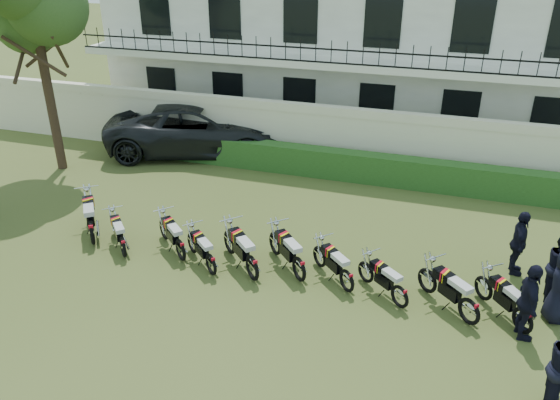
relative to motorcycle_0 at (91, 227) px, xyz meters
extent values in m
plane|color=#425020|center=(4.65, -0.67, -0.54)|extent=(100.00, 100.00, 0.00)
cube|color=beige|center=(4.65, 7.33, 0.46)|extent=(30.00, 0.30, 2.00)
cube|color=beige|center=(4.65, 7.33, 1.61)|extent=(30.00, 0.35, 0.30)
cube|color=#214117|center=(5.65, 6.53, -0.04)|extent=(18.00, 0.60, 1.00)
cube|color=white|center=(4.65, 13.33, 2.96)|extent=(20.00, 8.00, 7.00)
cube|color=white|center=(4.65, 8.63, 2.96)|extent=(20.00, 1.40, 0.25)
cube|color=black|center=(4.65, 7.98, 3.56)|extent=(20.00, 0.05, 0.05)
cube|color=black|center=(4.65, 7.98, 3.11)|extent=(20.00, 0.05, 0.05)
cube|color=black|center=(-2.85, 9.35, 1.06)|extent=(1.30, 0.12, 2.20)
cube|color=black|center=(-2.85, 9.35, 4.56)|extent=(1.30, 0.12, 2.20)
cube|color=black|center=(0.15, 9.35, 1.06)|extent=(1.30, 0.12, 2.20)
cube|color=black|center=(0.15, 9.35, 4.56)|extent=(1.30, 0.12, 2.20)
cube|color=black|center=(3.15, 9.35, 1.06)|extent=(1.30, 0.12, 2.20)
cube|color=black|center=(3.15, 9.35, 4.56)|extent=(1.30, 0.12, 2.20)
cube|color=black|center=(6.15, 9.35, 1.06)|extent=(1.30, 0.12, 2.20)
cube|color=black|center=(6.15, 9.35, 4.56)|extent=(1.30, 0.12, 2.20)
cube|color=black|center=(9.15, 9.35, 1.06)|extent=(1.30, 0.12, 2.20)
cube|color=black|center=(9.15, 9.35, 4.56)|extent=(1.30, 0.12, 2.20)
cube|color=black|center=(12.15, 9.35, 1.06)|extent=(1.30, 0.12, 2.20)
cylinder|color=#473323|center=(-4.35, 4.33, 2.09)|extent=(0.32, 0.32, 5.25)
sphere|color=#335421|center=(-3.95, 4.53, 5.09)|extent=(2.60, 2.60, 2.60)
sphere|color=#335421|center=(-4.95, 4.63, 4.56)|extent=(2.20, 2.20, 2.20)
torus|color=black|center=(0.44, -0.58, -0.20)|extent=(0.49, 0.61, 0.68)
torus|color=black|center=(-0.44, 0.58, -0.20)|extent=(0.49, 0.61, 0.68)
cube|color=black|center=(0.03, -0.04, -0.03)|extent=(0.53, 0.61, 0.34)
cube|color=black|center=(-0.12, 0.16, 0.27)|extent=(0.53, 0.58, 0.25)
cube|color=#B80B1E|center=(-0.12, 0.16, 0.28)|extent=(0.24, 0.30, 0.26)
cube|color=yellow|center=(-0.08, 0.11, 0.28)|extent=(0.21, 0.28, 0.26)
cube|color=#B9B9B9|center=(0.21, -0.28, 0.31)|extent=(0.58, 0.65, 0.13)
cylinder|color=silver|center=(-0.34, 0.45, 0.60)|extent=(0.56, 0.43, 0.03)
torus|color=black|center=(1.56, -0.75, -0.26)|extent=(0.45, 0.47, 0.56)
torus|color=black|center=(0.74, 0.13, -0.26)|extent=(0.45, 0.47, 0.56)
cube|color=black|center=(1.18, -0.34, -0.12)|extent=(0.47, 0.48, 0.28)
cube|color=black|center=(1.04, -0.19, 0.13)|extent=(0.46, 0.47, 0.20)
cube|color=#B80B1E|center=(1.04, -0.19, 0.14)|extent=(0.18, 0.26, 0.21)
cube|color=yellow|center=(1.08, -0.23, 0.14)|extent=(0.15, 0.24, 0.21)
cube|color=#B9B9B9|center=(1.36, -0.52, 0.17)|extent=(0.51, 0.52, 0.11)
cylinder|color=silver|center=(0.84, 0.03, 0.41)|extent=(0.42, 0.40, 0.03)
torus|color=black|center=(3.14, -0.42, -0.25)|extent=(0.50, 0.46, 0.59)
torus|color=black|center=(2.20, 0.42, -0.25)|extent=(0.50, 0.46, 0.59)
cube|color=black|center=(2.70, -0.03, -0.10)|extent=(0.51, 0.49, 0.29)
cube|color=black|center=(2.54, 0.12, 0.16)|extent=(0.49, 0.48, 0.21)
cube|color=#B80B1E|center=(2.54, 0.12, 0.17)|extent=(0.17, 0.27, 0.22)
cube|color=yellow|center=(2.58, 0.08, 0.17)|extent=(0.14, 0.26, 0.22)
cube|color=#B9B9B9|center=(2.90, -0.20, 0.20)|extent=(0.55, 0.53, 0.12)
cylinder|color=silver|center=(2.31, 0.33, 0.45)|extent=(0.41, 0.45, 0.03)
torus|color=black|center=(4.14, -0.76, -0.26)|extent=(0.48, 0.44, 0.57)
torus|color=black|center=(3.24, 0.04, -0.26)|extent=(0.48, 0.44, 0.57)
cube|color=black|center=(3.73, -0.39, -0.12)|extent=(0.49, 0.46, 0.28)
cube|color=black|center=(3.57, -0.25, 0.13)|extent=(0.47, 0.46, 0.20)
cube|color=#B80B1E|center=(3.57, -0.25, 0.14)|extent=(0.16, 0.26, 0.21)
cube|color=yellow|center=(3.61, -0.29, 0.14)|extent=(0.14, 0.25, 0.21)
cube|color=#B9B9B9|center=(3.91, -0.56, 0.17)|extent=(0.53, 0.51, 0.11)
cylinder|color=silver|center=(3.35, -0.05, 0.41)|extent=(0.39, 0.43, 0.03)
torus|color=black|center=(5.25, -0.75, -0.21)|extent=(0.54, 0.53, 0.66)
torus|color=black|center=(4.25, 0.22, -0.21)|extent=(0.54, 0.53, 0.66)
cube|color=black|center=(4.79, -0.30, -0.05)|extent=(0.56, 0.55, 0.32)
cube|color=black|center=(4.61, -0.13, 0.24)|extent=(0.54, 0.54, 0.24)
cube|color=#B80B1E|center=(4.61, -0.13, 0.25)|extent=(0.20, 0.30, 0.25)
cube|color=yellow|center=(4.66, -0.18, 0.25)|extent=(0.17, 0.29, 0.25)
cube|color=#B9B9B9|center=(4.99, -0.51, 0.28)|extent=(0.60, 0.60, 0.13)
cylinder|color=silver|center=(4.36, 0.11, 0.56)|extent=(0.47, 0.48, 0.03)
torus|color=black|center=(6.31, -0.44, -0.22)|extent=(0.51, 0.52, 0.63)
torus|color=black|center=(5.38, 0.54, -0.22)|extent=(0.51, 0.52, 0.63)
cube|color=black|center=(5.88, 0.02, -0.07)|extent=(0.53, 0.54, 0.31)
cube|color=black|center=(5.71, 0.19, 0.21)|extent=(0.52, 0.53, 0.23)
cube|color=#B80B1E|center=(5.71, 0.19, 0.22)|extent=(0.20, 0.29, 0.24)
cube|color=yellow|center=(5.76, 0.14, 0.22)|extent=(0.17, 0.27, 0.24)
cube|color=#B9B9B9|center=(6.07, -0.19, 0.25)|extent=(0.58, 0.59, 0.12)
cylinder|color=silver|center=(5.48, 0.43, 0.52)|extent=(0.47, 0.45, 0.03)
torus|color=black|center=(7.47, -0.45, -0.26)|extent=(0.47, 0.46, 0.57)
torus|color=black|center=(6.60, 0.39, -0.26)|extent=(0.47, 0.46, 0.57)
cube|color=black|center=(7.07, -0.06, -0.12)|extent=(0.49, 0.48, 0.28)
cube|color=black|center=(6.92, 0.09, 0.14)|extent=(0.47, 0.47, 0.21)
cube|color=#B80B1E|center=(6.92, 0.09, 0.15)|extent=(0.17, 0.26, 0.21)
cube|color=yellow|center=(6.96, 0.05, 0.15)|extent=(0.15, 0.25, 0.21)
cube|color=#B9B9B9|center=(7.25, -0.24, 0.17)|extent=(0.52, 0.52, 0.11)
cylinder|color=silver|center=(6.70, 0.30, 0.42)|extent=(0.41, 0.42, 0.03)
torus|color=black|center=(8.75, -0.64, -0.27)|extent=(0.47, 0.42, 0.55)
torus|color=black|center=(7.85, 0.11, -0.27)|extent=(0.47, 0.42, 0.55)
cube|color=black|center=(8.34, -0.29, -0.13)|extent=(0.49, 0.45, 0.27)
cube|color=black|center=(8.18, -0.16, 0.12)|extent=(0.46, 0.44, 0.20)
cube|color=#B80B1E|center=(8.18, -0.16, 0.12)|extent=(0.15, 0.25, 0.21)
cube|color=yellow|center=(8.22, -0.19, 0.12)|extent=(0.13, 0.24, 0.21)
cube|color=#B9B9B9|center=(8.52, -0.45, 0.15)|extent=(0.52, 0.49, 0.11)
cylinder|color=silver|center=(7.96, 0.03, 0.39)|extent=(0.37, 0.43, 0.03)
torus|color=black|center=(10.27, -0.85, -0.23)|extent=(0.51, 0.50, 0.62)
torus|color=black|center=(9.32, 0.07, -0.23)|extent=(0.51, 0.50, 0.62)
cube|color=black|center=(9.83, -0.43, -0.08)|extent=(0.53, 0.52, 0.30)
cube|color=black|center=(9.67, -0.27, 0.19)|extent=(0.51, 0.51, 0.22)
cube|color=#B80B1E|center=(9.67, -0.27, 0.20)|extent=(0.19, 0.28, 0.23)
cube|color=yellow|center=(9.71, -0.31, 0.20)|extent=(0.16, 0.27, 0.23)
cube|color=#B9B9B9|center=(10.03, -0.62, 0.23)|extent=(0.57, 0.56, 0.12)
cylinder|color=silver|center=(9.43, -0.04, 0.50)|extent=(0.45, 0.46, 0.03)
torus|color=black|center=(11.27, -0.83, -0.25)|extent=(0.43, 0.51, 0.59)
torus|color=black|center=(10.50, 0.15, -0.25)|extent=(0.43, 0.51, 0.59)
cube|color=black|center=(10.91, -0.38, -0.10)|extent=(0.46, 0.52, 0.29)
cube|color=black|center=(10.78, -0.21, 0.15)|extent=(0.46, 0.49, 0.21)
cube|color=#B80B1E|center=(10.78, -0.21, 0.16)|extent=(0.20, 0.26, 0.22)
cube|color=yellow|center=(10.81, -0.25, 0.16)|extent=(0.18, 0.25, 0.22)
cube|color=#B9B9B9|center=(11.07, -0.58, 0.19)|extent=(0.51, 0.56, 0.12)
cylinder|color=silver|center=(10.59, 0.03, 0.44)|extent=(0.47, 0.38, 0.03)
imported|color=black|center=(-0.30, 7.36, 0.42)|extent=(7.52, 5.15, 1.91)
imported|color=black|center=(10.88, -0.48, 0.35)|extent=(0.57, 1.08, 1.76)
imported|color=black|center=(10.87, 2.07, 0.32)|extent=(0.42, 1.00, 1.70)
camera|label=1|loc=(8.83, -10.72, 7.15)|focal=35.00mm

